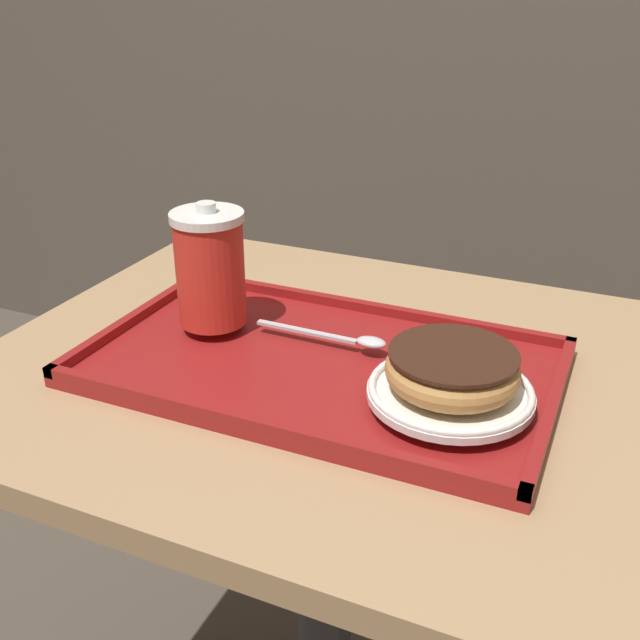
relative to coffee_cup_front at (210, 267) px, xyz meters
name	(u,v)px	position (x,y,z in m)	size (l,w,h in m)	color
cafe_table	(324,482)	(0.14, 0.01, -0.27)	(0.77, 0.66, 0.71)	tan
serving_tray	(320,365)	(0.15, -0.02, -0.09)	(0.52, 0.31, 0.02)	maroon
coffee_cup_front	(210,267)	(0.00, 0.00, 0.00)	(0.09, 0.09, 0.15)	red
plate_with_chocolate_donut	(450,391)	(0.31, -0.06, -0.06)	(0.17, 0.17, 0.01)	white
donut_chocolate_glazed	(452,369)	(0.31, -0.06, -0.04)	(0.13, 0.13, 0.04)	tan
spoon	(350,339)	(0.17, 0.01, -0.07)	(0.16, 0.02, 0.01)	silver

